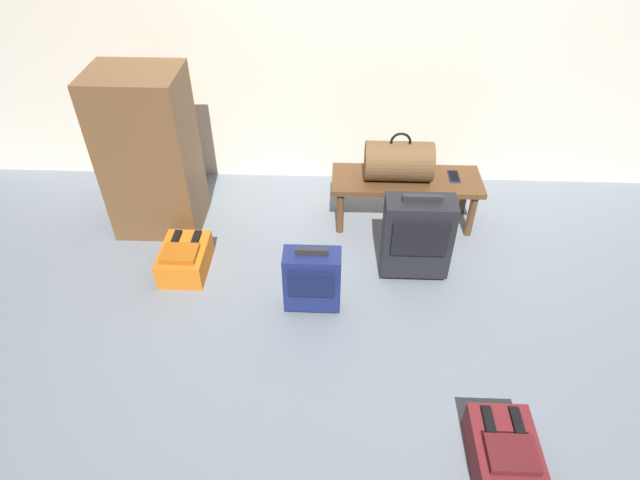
# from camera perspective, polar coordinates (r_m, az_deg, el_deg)

# --- Properties ---
(ground_plane) EXTENTS (6.60, 6.60, 0.00)m
(ground_plane) POSITION_cam_1_polar(r_m,az_deg,el_deg) (3.07, 3.65, -9.06)
(ground_plane) COLOR slate
(bench) EXTENTS (1.00, 0.36, 0.36)m
(bench) POSITION_cam_1_polar(r_m,az_deg,el_deg) (3.65, 9.22, 5.85)
(bench) COLOR brown
(bench) RESTS_ON ground
(duffel_bag_brown) EXTENTS (0.44, 0.26, 0.34)m
(duffel_bag_brown) POSITION_cam_1_polar(r_m,az_deg,el_deg) (3.54, 8.45, 8.39)
(duffel_bag_brown) COLOR brown
(duffel_bag_brown) RESTS_ON bench
(cell_phone) EXTENTS (0.07, 0.14, 0.01)m
(cell_phone) POSITION_cam_1_polar(r_m,az_deg,el_deg) (3.69, 14.18, 6.65)
(cell_phone) COLOR #191E4C
(cell_phone) RESTS_ON bench
(suitcase_upright_charcoal) EXTENTS (0.41, 0.22, 0.60)m
(suitcase_upright_charcoal) POSITION_cam_1_polar(r_m,az_deg,el_deg) (3.21, 10.38, 0.40)
(suitcase_upright_charcoal) COLOR black
(suitcase_upright_charcoal) RESTS_ON ground
(suitcase_small_navy) EXTENTS (0.32, 0.18, 0.46)m
(suitcase_small_navy) POSITION_cam_1_polar(r_m,az_deg,el_deg) (2.98, -0.84, -4.23)
(suitcase_small_navy) COLOR navy
(suitcase_small_navy) RESTS_ON ground
(backpack_maroon) EXTENTS (0.28, 0.38, 0.21)m
(backpack_maroon) POSITION_cam_1_polar(r_m,az_deg,el_deg) (2.65, 19.11, -20.67)
(backpack_maroon) COLOR maroon
(backpack_maroon) RESTS_ON ground
(backpack_orange) EXTENTS (0.28, 0.38, 0.21)m
(backpack_orange) POSITION_cam_1_polar(r_m,az_deg,el_deg) (3.44, -14.33, -1.92)
(backpack_orange) COLOR orange
(backpack_orange) RESTS_ON ground
(side_cabinet) EXTENTS (0.56, 0.44, 1.10)m
(side_cabinet) POSITION_cam_1_polar(r_m,az_deg,el_deg) (3.64, -17.84, 8.77)
(side_cabinet) COLOR brown
(side_cabinet) RESTS_ON ground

